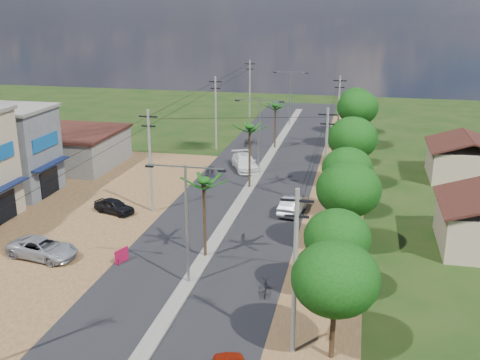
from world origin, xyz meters
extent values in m
plane|color=black|center=(0.00, 0.00, 0.00)|extent=(160.00, 160.00, 0.00)
cube|color=black|center=(0.00, 15.00, 0.02)|extent=(12.00, 110.00, 0.04)
cube|color=#605E56|center=(0.00, 18.00, 0.09)|extent=(1.00, 90.00, 0.18)
cube|color=#51391B|center=(-15.00, 8.00, 0.02)|extent=(18.00, 46.00, 0.04)
cube|color=#51391B|center=(8.50, 15.00, 0.01)|extent=(5.00, 90.00, 0.03)
cube|color=#111D48|center=(-17.60, 7.00, 3.10)|extent=(0.80, 5.40, 0.15)
cube|color=black|center=(-17.95, 7.00, 1.30)|extent=(0.10, 3.00, 2.40)
cube|color=#53565B|center=(-22.00, 14.00, 4.00)|extent=(8.00, 6.00, 8.00)
cube|color=#605E56|center=(-22.00, 14.00, 8.15)|extent=(8.40, 6.40, 0.30)
cube|color=#111D48|center=(-17.60, 14.00, 3.10)|extent=(0.80, 5.40, 0.15)
cube|color=black|center=(-17.95, 14.00, 1.30)|extent=(0.10, 3.00, 2.40)
cube|color=#0D4B8A|center=(-17.92, 14.00, 5.20)|extent=(0.12, 4.20, 1.20)
cube|color=#605E56|center=(-21.00, 24.00, 1.80)|extent=(10.00, 10.00, 3.60)
cube|color=black|center=(-21.00, 24.00, 3.80)|extent=(10.40, 10.40, 0.30)
cube|color=tan|center=(21.00, 28.00, 1.65)|extent=(7.00, 7.00, 3.30)
cylinder|color=black|center=(9.50, -6.00, 2.10)|extent=(0.28, 0.28, 4.20)
ellipsoid|color=#093208|center=(9.50, -6.00, 4.50)|extent=(4.40, 4.40, 3.74)
cylinder|color=black|center=(9.30, 0.00, 1.92)|extent=(0.28, 0.28, 3.85)
ellipsoid|color=#093208|center=(9.30, 0.00, 4.12)|extent=(4.00, 4.00, 3.40)
cylinder|color=black|center=(9.70, 7.00, 2.27)|extent=(0.28, 0.28, 4.55)
ellipsoid|color=#093208|center=(9.70, 7.00, 4.88)|extent=(4.60, 4.60, 3.91)
cylinder|color=black|center=(9.40, 14.00, 2.03)|extent=(0.28, 0.28, 4.06)
ellipsoid|color=#093208|center=(9.40, 14.00, 4.35)|extent=(4.20, 4.20, 3.57)
cylinder|color=black|center=(9.60, 22.00, 2.38)|extent=(0.28, 0.28, 4.76)
ellipsoid|color=#093208|center=(9.60, 22.00, 5.10)|extent=(4.80, 4.80, 4.08)
cylinder|color=black|center=(9.20, 30.00, 1.82)|extent=(0.28, 0.28, 3.64)
ellipsoid|color=#093208|center=(9.20, 30.00, 3.90)|extent=(3.80, 3.80, 3.23)
cylinder|color=black|center=(9.80, 38.00, 2.45)|extent=(0.28, 0.28, 4.90)
ellipsoid|color=#093208|center=(9.80, 38.00, 5.25)|extent=(5.00, 5.00, 4.25)
cylinder|color=black|center=(9.50, 46.00, 2.17)|extent=(0.28, 0.28, 4.34)
ellipsoid|color=#093208|center=(9.50, 46.00, 4.65)|extent=(4.40, 4.40, 3.74)
cylinder|color=black|center=(0.00, 4.00, 2.90)|extent=(0.22, 0.22, 5.80)
cylinder|color=black|center=(0.00, 20.00, 3.10)|extent=(0.22, 0.22, 6.20)
cylinder|color=black|center=(0.00, 36.00, 2.75)|extent=(0.22, 0.22, 5.50)
cylinder|color=gray|center=(0.00, 0.00, 4.00)|extent=(0.16, 0.16, 8.00)
cube|color=gray|center=(1.20, 0.00, 7.90)|extent=(2.40, 0.08, 0.08)
cube|color=gray|center=(-1.20, 0.00, 7.90)|extent=(2.40, 0.08, 0.08)
cube|color=black|center=(2.30, 0.00, 7.80)|extent=(0.50, 0.18, 0.12)
cube|color=black|center=(-2.30, 0.00, 7.80)|extent=(0.50, 0.18, 0.12)
cylinder|color=gray|center=(0.00, 25.00, 4.00)|extent=(0.16, 0.16, 8.00)
cube|color=gray|center=(1.20, 25.00, 7.90)|extent=(2.40, 0.08, 0.08)
cube|color=gray|center=(-1.20, 25.00, 7.90)|extent=(2.40, 0.08, 0.08)
cube|color=black|center=(2.30, 25.00, 7.80)|extent=(0.50, 0.18, 0.12)
cube|color=black|center=(-2.30, 25.00, 7.80)|extent=(0.50, 0.18, 0.12)
cylinder|color=gray|center=(0.00, 50.00, 4.00)|extent=(0.16, 0.16, 8.00)
cube|color=gray|center=(1.20, 50.00, 7.90)|extent=(2.40, 0.08, 0.08)
cube|color=gray|center=(-1.20, 50.00, 7.90)|extent=(2.40, 0.08, 0.08)
cube|color=black|center=(2.30, 50.00, 7.80)|extent=(0.50, 0.18, 0.12)
cube|color=black|center=(-2.30, 50.00, 7.80)|extent=(0.50, 0.18, 0.12)
cylinder|color=#605E56|center=(-7.00, 12.00, 4.50)|extent=(0.24, 0.24, 9.00)
cube|color=black|center=(-7.00, 12.00, 8.40)|extent=(1.60, 0.12, 0.12)
cube|color=black|center=(-7.00, 12.00, 7.60)|extent=(1.20, 0.12, 0.12)
cylinder|color=#605E56|center=(-7.00, 34.00, 4.50)|extent=(0.24, 0.24, 9.00)
cube|color=black|center=(-7.00, 34.00, 8.40)|extent=(1.60, 0.12, 0.12)
cube|color=black|center=(-7.00, 34.00, 7.60)|extent=(1.20, 0.12, 0.12)
cylinder|color=#605E56|center=(-7.00, 55.00, 4.50)|extent=(0.24, 0.24, 9.00)
cube|color=black|center=(-7.00, 55.00, 8.40)|extent=(1.60, 0.12, 0.12)
cube|color=black|center=(-7.00, 55.00, 7.60)|extent=(1.20, 0.12, 0.12)
cylinder|color=#605E56|center=(7.50, -6.00, 4.50)|extent=(0.24, 0.24, 9.00)
cube|color=black|center=(7.50, -6.00, 8.40)|extent=(1.60, 0.12, 0.12)
cube|color=black|center=(7.50, -6.00, 7.60)|extent=(1.20, 0.12, 0.12)
cylinder|color=#605E56|center=(7.50, 16.00, 4.50)|extent=(0.24, 0.24, 9.00)
cube|color=black|center=(7.50, 16.00, 8.40)|extent=(1.60, 0.12, 0.12)
cube|color=black|center=(7.50, 16.00, 7.60)|extent=(1.20, 0.12, 0.12)
cylinder|color=#605E56|center=(7.50, 38.00, 4.50)|extent=(0.24, 0.24, 9.00)
cube|color=black|center=(7.50, 38.00, 8.40)|extent=(1.60, 0.12, 0.12)
cube|color=black|center=(7.50, 38.00, 7.60)|extent=(1.20, 0.12, 0.12)
imported|color=#93969B|center=(5.00, 14.27, 0.76)|extent=(2.27, 4.78, 1.51)
imported|color=silver|center=(-1.79, 26.32, 0.80)|extent=(4.28, 5.95, 1.60)
imported|color=#93969B|center=(-11.27, 1.53, 0.71)|extent=(5.44, 3.15, 1.43)
imported|color=black|center=(-10.06, 10.86, 0.64)|extent=(4.04, 2.65, 1.28)
imported|color=black|center=(5.08, -0.32, 0.44)|extent=(0.81, 1.75, 0.89)
imported|color=black|center=(-5.00, 23.68, 0.52)|extent=(1.04, 2.06, 1.04)
imported|color=black|center=(-3.60, 36.56, 0.48)|extent=(0.88, 1.64, 0.95)
cube|color=#A00E35|center=(-5.50, 2.00, 0.53)|extent=(0.51, 1.22, 1.06)
cylinder|color=black|center=(-5.50, 1.42, 0.26)|extent=(0.04, 0.04, 0.53)
cylinder|color=black|center=(-5.50, 2.58, 0.26)|extent=(0.04, 0.04, 0.53)
camera|label=1|loc=(10.18, -31.15, 17.39)|focal=42.00mm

